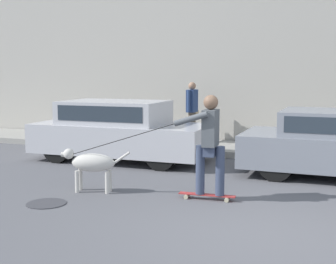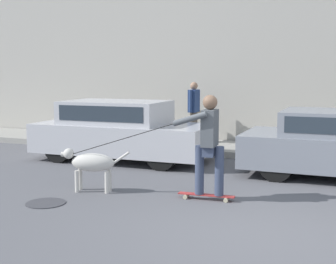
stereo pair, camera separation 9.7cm
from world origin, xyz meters
name	(u,v)px [view 1 (the left image)]	position (x,y,z in m)	size (l,w,h in m)	color
ground_plane	(264,232)	(0.00, 0.00, 0.00)	(36.00, 36.00, 0.00)	#545459
back_wall	(314,46)	(0.00, 6.90, 2.69)	(32.00, 0.30, 5.38)	#ADA89E
sidewalk_curb	(306,153)	(0.00, 5.77, 0.08)	(30.00, 1.92, 0.15)	gray
parked_car_0	(120,131)	(-3.95, 3.69, 0.67)	(4.05, 1.81, 1.37)	black
dog	(92,163)	(-3.08, 0.96, 0.49)	(1.18, 0.47, 0.73)	beige
skateboarder	(209,140)	(-1.08, 1.19, 0.96)	(2.81, 0.62, 1.67)	beige
pedestrian_with_bag	(192,109)	(-2.97, 6.00, 1.05)	(0.21, 0.68, 1.61)	brown
manhole_cover	(46,203)	(-3.35, 0.05, 0.01)	(0.61, 0.61, 0.01)	#38383D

